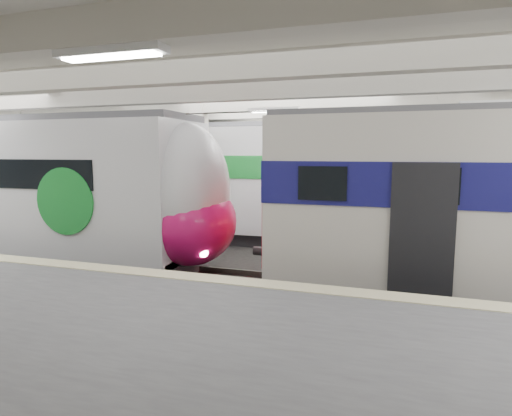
% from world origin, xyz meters
% --- Properties ---
extents(station_hall, '(36.00, 24.00, 5.75)m').
position_xyz_m(station_hall, '(0.00, -1.74, 3.24)').
color(station_hall, black).
rests_on(station_hall, ground).
extents(modern_emu, '(14.78, 3.05, 4.72)m').
position_xyz_m(modern_emu, '(-7.36, -0.00, 2.32)').
color(modern_emu, silver).
rests_on(modern_emu, ground).
extents(far_train, '(15.18, 3.43, 4.78)m').
position_xyz_m(far_train, '(-8.00, 5.50, 2.47)').
color(far_train, silver).
rests_on(far_train, ground).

